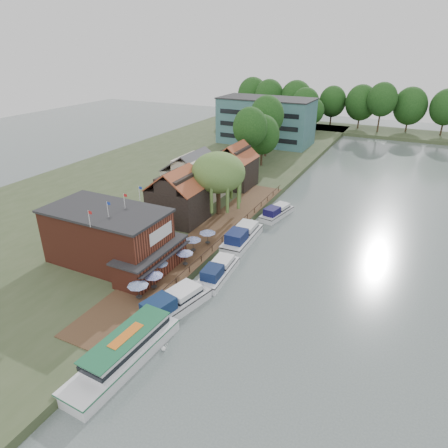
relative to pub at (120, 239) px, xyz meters
The scene contains 28 objects.
ground 14.79m from the pub, ahead, with size 260.00×260.00×0.00m, color #4E5A59.
land_bank 39.61m from the pub, 113.96° to the left, with size 50.00×140.00×1.00m, color #384728.
quay_deck 13.04m from the pub, 61.39° to the left, with size 6.00×50.00×0.10m, color #47301E.
quay_rail 14.76m from the pub, 52.89° to the left, with size 0.20×49.00×1.00m, color black, non-canonical shape.
pub is the anchor object (origin of this frame).
hotel_block 71.49m from the pub, 96.43° to the left, with size 25.40×12.40×12.30m, color #38666B, non-canonical shape.
cottage_a 15.05m from the pub, 93.81° to the left, with size 8.60×7.60×8.50m, color black, non-canonical shape.
cottage_b 25.33m from the pub, 99.09° to the left, with size 9.60×8.60×8.50m, color beige, non-canonical shape.
cottage_c 34.01m from the pub, 90.00° to the left, with size 7.60×7.60×8.50m, color black, non-canonical shape.
willow 20.36m from the pub, 80.07° to the left, with size 8.60×8.60×10.43m, color #476B2D, non-canonical shape.
umbrella_0 8.90m from the pub, 38.95° to the right, with size 2.36×2.36×2.38m, color navy, non-canonical shape.
umbrella_1 7.97m from the pub, 23.34° to the right, with size 2.30×2.30×2.38m, color navy, non-canonical shape.
umbrella_2 6.64m from the pub, ahead, with size 1.98×1.98×2.38m, color #1A4092, non-canonical shape.
umbrella_3 8.39m from the pub, 22.18° to the left, with size 2.17×2.17×2.38m, color #1B2C96, non-canonical shape.
umbrella_4 9.62m from the pub, 45.84° to the left, with size 2.26×2.26×2.38m, color navy, non-canonical shape.
umbrella_5 12.12m from the pub, 52.68° to the left, with size 2.32×2.32×2.38m, color navy, non-canonical shape.
cruiser_0 11.79m from the pub, 22.67° to the right, with size 3.46×10.69×2.62m, color white, non-canonical shape.
cruiser_1 12.80m from the pub, 19.78° to the left, with size 3.05×9.45×2.27m, color white, non-canonical shape.
cruiser_2 17.88m from the pub, 53.84° to the left, with size 3.53×10.89×2.68m, color white, non-canonical shape.
cruiser_3 28.33m from the pub, 65.32° to the left, with size 2.88×8.94×2.13m, color silver, non-canonical shape.
tour_boat 16.99m from the pub, 50.69° to the right, with size 3.67×12.99×2.83m, color silver, non-canonical shape.
swan 16.83m from the pub, 37.47° to the right, with size 0.44×0.44×0.44m, color white.
bank_tree_0 43.20m from the pub, 91.22° to the left, with size 7.19×7.19×14.02m, color #143811, non-canonical shape.
bank_tree_1 49.85m from the pub, 90.85° to the left, with size 7.71×7.71×11.51m, color #143811, non-canonical shape.
bank_tree_2 58.02m from the pub, 92.84° to the left, with size 8.20×8.20×14.63m, color #143811, non-canonical shape.
bank_tree_3 79.06m from the pub, 91.11° to the left, with size 6.46×6.46×11.25m, color #143811, non-canonical shape.
bank_tree_4 88.98m from the pub, 89.77° to the left, with size 6.56×6.56×10.62m, color #143811, non-canonical shape.
bank_tree_5 93.86m from the pub, 92.15° to the left, with size 8.76×8.76×13.11m, color #143811, non-canonical shape.
Camera 1 is at (17.39, -35.00, 27.15)m, focal length 32.00 mm.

